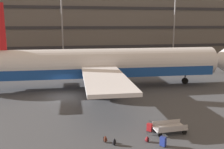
{
  "coord_description": "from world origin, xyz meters",
  "views": [
    {
      "loc": [
        0.17,
        -29.55,
        8.64
      ],
      "look_at": [
        5.46,
        -2.37,
        3.0
      ],
      "focal_mm": 40.29,
      "sensor_mm": 36.0,
      "label": 1
    }
  ],
  "objects_px": {
    "airliner": "(102,64)",
    "suitcase_teal": "(163,141)",
    "backpack_black": "(147,139)",
    "suitcase_large": "(150,127)",
    "backpack_purple": "(114,142)",
    "baggage_cart": "(169,128)",
    "backpack_orange": "(105,139)"
  },
  "relations": [
    {
      "from": "suitcase_teal",
      "to": "backpack_black",
      "type": "distance_m",
      "value": 1.27
    },
    {
      "from": "airliner",
      "to": "backpack_black",
      "type": "xyz_separation_m",
      "value": [
        0.78,
        -16.95,
        -2.98
      ]
    },
    {
      "from": "backpack_orange",
      "to": "suitcase_teal",
      "type": "bearing_deg",
      "value": -19.92
    },
    {
      "from": "suitcase_large",
      "to": "baggage_cart",
      "type": "xyz_separation_m",
      "value": [
        1.48,
        -0.53,
        0.06
      ]
    },
    {
      "from": "backpack_black",
      "to": "airliner",
      "type": "bearing_deg",
      "value": 92.62
    },
    {
      "from": "suitcase_teal",
      "to": "backpack_black",
      "type": "relative_size",
      "value": 2.0
    },
    {
      "from": "airliner",
      "to": "suitcase_large",
      "type": "height_order",
      "value": "airliner"
    },
    {
      "from": "airliner",
      "to": "suitcase_large",
      "type": "xyz_separation_m",
      "value": [
        1.58,
        -15.22,
        -2.81
      ]
    },
    {
      "from": "backpack_purple",
      "to": "backpack_black",
      "type": "bearing_deg",
      "value": 0.31
    },
    {
      "from": "airliner",
      "to": "baggage_cart",
      "type": "bearing_deg",
      "value": -79.01
    },
    {
      "from": "backpack_purple",
      "to": "airliner",
      "type": "bearing_deg",
      "value": 84.2
    },
    {
      "from": "suitcase_teal",
      "to": "suitcase_large",
      "type": "bearing_deg",
      "value": 91.96
    },
    {
      "from": "backpack_purple",
      "to": "suitcase_teal",
      "type": "bearing_deg",
      "value": -14.35
    },
    {
      "from": "suitcase_large",
      "to": "backpack_purple",
      "type": "relative_size",
      "value": 1.66
    },
    {
      "from": "airliner",
      "to": "baggage_cart",
      "type": "distance_m",
      "value": 16.28
    },
    {
      "from": "suitcase_teal",
      "to": "suitcase_large",
      "type": "distance_m",
      "value": 2.61
    },
    {
      "from": "suitcase_teal",
      "to": "backpack_purple",
      "type": "xyz_separation_m",
      "value": [
        -3.39,
        0.87,
        -0.16
      ]
    },
    {
      "from": "backpack_purple",
      "to": "baggage_cart",
      "type": "relative_size",
      "value": 0.16
    },
    {
      "from": "airliner",
      "to": "baggage_cart",
      "type": "relative_size",
      "value": 11.27
    },
    {
      "from": "backpack_purple",
      "to": "baggage_cart",
      "type": "height_order",
      "value": "baggage_cart"
    },
    {
      "from": "suitcase_large",
      "to": "backpack_purple",
      "type": "height_order",
      "value": "suitcase_large"
    },
    {
      "from": "airliner",
      "to": "suitcase_teal",
      "type": "distance_m",
      "value": 18.12
    },
    {
      "from": "airliner",
      "to": "baggage_cart",
      "type": "height_order",
      "value": "airliner"
    },
    {
      "from": "backpack_black",
      "to": "suitcase_teal",
      "type": "bearing_deg",
      "value": -44.66
    },
    {
      "from": "backpack_orange",
      "to": "backpack_purple",
      "type": "relative_size",
      "value": 0.99
    },
    {
      "from": "backpack_black",
      "to": "baggage_cart",
      "type": "xyz_separation_m",
      "value": [
        2.28,
        1.2,
        0.23
      ]
    },
    {
      "from": "airliner",
      "to": "backpack_black",
      "type": "distance_m",
      "value": 17.23
    },
    {
      "from": "airliner",
      "to": "suitcase_large",
      "type": "bearing_deg",
      "value": -84.08
    },
    {
      "from": "airliner",
      "to": "backpack_orange",
      "type": "relative_size",
      "value": 71.44
    },
    {
      "from": "backpack_purple",
      "to": "baggage_cart",
      "type": "bearing_deg",
      "value": 14.22
    },
    {
      "from": "suitcase_teal",
      "to": "backpack_black",
      "type": "xyz_separation_m",
      "value": [
        -0.89,
        0.88,
        -0.19
      ]
    },
    {
      "from": "backpack_orange",
      "to": "backpack_purple",
      "type": "distance_m",
      "value": 0.77
    }
  ]
}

